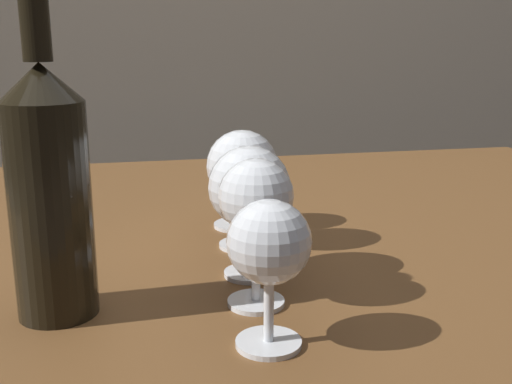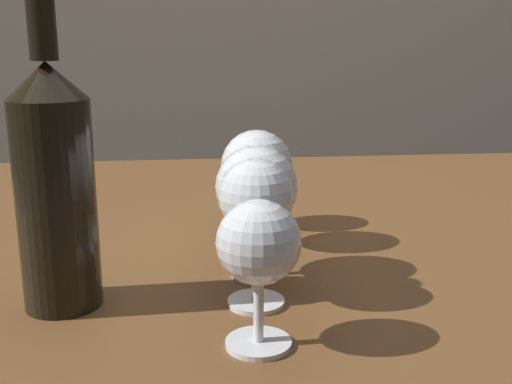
# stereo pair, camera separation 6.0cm
# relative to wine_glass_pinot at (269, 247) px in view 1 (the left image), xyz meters

# --- Properties ---
(dining_table) EXTENTS (1.38, 0.96, 0.75)m
(dining_table) POSITION_rel_wine_glass_pinot_xyz_m (0.09, 0.36, -0.18)
(dining_table) COLOR brown
(dining_table) RESTS_ON ground_plane
(wine_glass_pinot) EXTENTS (0.07, 0.07, 0.13)m
(wine_glass_pinot) POSITION_rel_wine_glass_pinot_xyz_m (0.00, 0.00, 0.00)
(wine_glass_pinot) COLOR white
(wine_glass_pinot) RESTS_ON dining_table
(wine_glass_empty) EXTENTS (0.07, 0.07, 0.15)m
(wine_glass_empty) POSITION_rel_wine_glass_pinot_xyz_m (0.01, 0.09, 0.02)
(wine_glass_empty) COLOR white
(wine_glass_empty) RESTS_ON dining_table
(wine_glass_cabernet) EXTENTS (0.09, 0.09, 0.15)m
(wine_glass_cabernet) POSITION_rel_wine_glass_pinot_xyz_m (0.01, 0.16, 0.01)
(wine_glass_cabernet) COLOR white
(wine_glass_cabernet) RESTS_ON dining_table
(wine_glass_amber) EXTENTS (0.09, 0.09, 0.15)m
(wine_glass_amber) POSITION_rel_wine_glass_pinot_xyz_m (0.02, 0.26, 0.01)
(wine_glass_amber) COLOR white
(wine_glass_amber) RESTS_ON dining_table
(wine_glass_port) EXTENTS (0.08, 0.08, 0.13)m
(wine_glass_port) POSITION_rel_wine_glass_pinot_xyz_m (0.03, 0.35, -0.01)
(wine_glass_port) COLOR white
(wine_glass_port) RESTS_ON dining_table
(wine_bottle) EXTENTS (0.08, 0.08, 0.32)m
(wine_bottle) POSITION_rel_wine_glass_pinot_xyz_m (-0.19, 0.11, 0.04)
(wine_bottle) COLOR black
(wine_bottle) RESTS_ON dining_table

